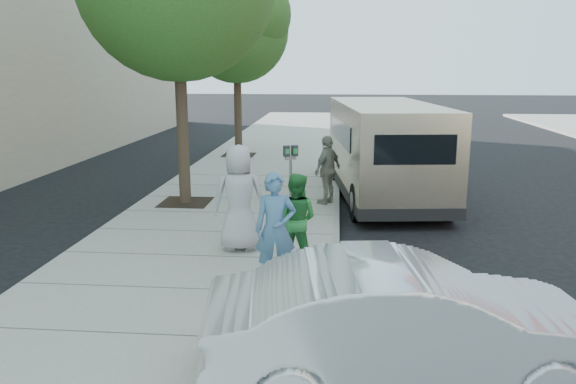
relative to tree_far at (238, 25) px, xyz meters
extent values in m
plane|color=black|center=(2.25, -10.00, -4.88)|extent=(120.00, 120.00, 0.00)
cube|color=gray|center=(1.25, -10.00, -4.81)|extent=(5.00, 60.00, 0.15)
cube|color=gray|center=(3.69, -10.00, -4.81)|extent=(0.12, 60.00, 0.16)
cube|color=black|center=(-0.05, -7.60, -4.73)|extent=(1.20, 1.20, 0.01)
cylinder|color=#38281E|center=(-0.05, -7.60, -2.75)|extent=(0.28, 0.28, 3.96)
cube|color=black|center=(-0.05, 0.00, -4.73)|extent=(1.20, 1.20, 0.01)
cylinder|color=#38281E|center=(-0.05, 0.00, -2.97)|extent=(0.28, 0.28, 3.52)
sphere|color=#25531B|center=(-0.05, 0.00, -0.17)|extent=(3.80, 3.80, 3.80)
sphere|color=#25531B|center=(0.55, -0.40, 0.33)|extent=(2.85, 2.85, 2.85)
sphere|color=#25531B|center=(-0.55, 0.50, 0.13)|extent=(2.66, 2.66, 2.66)
cylinder|color=gray|center=(2.64, -8.47, -4.11)|extent=(0.06, 0.06, 1.25)
cube|color=gray|center=(2.64, -8.47, -3.44)|extent=(0.25, 0.16, 0.09)
cube|color=#2D2D30|center=(2.56, -8.51, -3.28)|extent=(0.17, 0.16, 0.25)
cube|color=#2D2D30|center=(2.73, -8.43, -3.28)|extent=(0.17, 0.16, 0.25)
cube|color=#C9B190|center=(4.92, -6.12, -3.51)|extent=(2.98, 6.39, 2.27)
cube|color=#C9B190|center=(4.53, -2.77, -4.07)|extent=(2.16, 0.87, 0.97)
cube|color=black|center=(5.28, -9.19, -3.11)|extent=(1.70, 0.22, 0.63)
cylinder|color=black|center=(3.69, -4.21, -4.45)|extent=(0.40, 0.90, 0.87)
cylinder|color=black|center=(5.69, -3.98, -4.45)|extent=(0.40, 0.90, 0.87)
cylinder|color=black|center=(4.18, -8.38, -4.45)|extent=(0.40, 0.90, 0.87)
cylinder|color=black|center=(6.17, -8.14, -4.45)|extent=(0.40, 0.90, 0.87)
imported|color=silver|center=(4.49, -15.17, -4.16)|extent=(4.56, 2.11, 1.45)
imported|color=teal|center=(2.76, -12.64, -3.86)|extent=(0.68, 0.50, 1.74)
imported|color=#2A8137|center=(3.00, -11.75, -3.95)|extent=(0.89, 0.77, 1.57)
imported|color=#B0B0B2|center=(1.93, -11.08, -3.76)|extent=(1.03, 0.76, 1.95)
imported|color=gray|center=(3.45, -7.37, -3.90)|extent=(0.88, 1.04, 1.67)
camera|label=1|loc=(3.68, -20.83, -1.43)|focal=35.00mm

